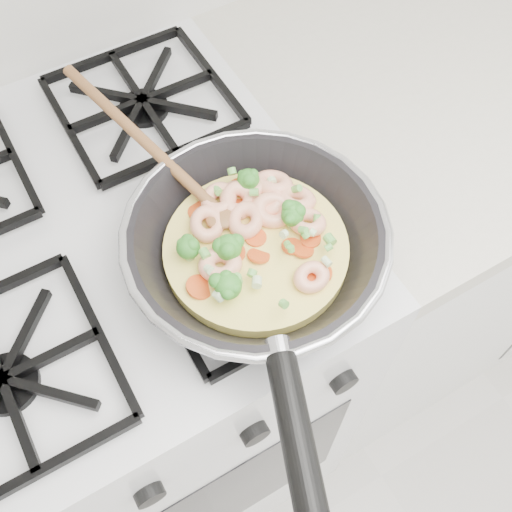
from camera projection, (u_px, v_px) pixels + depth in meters
stove at (142, 358)px, 1.15m from camera, size 0.60×0.60×0.92m
counter_right at (469, 191)px, 1.36m from camera, size 1.00×0.60×0.90m
skillet at (256, 244)px, 0.69m from camera, size 0.31×0.62×0.10m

